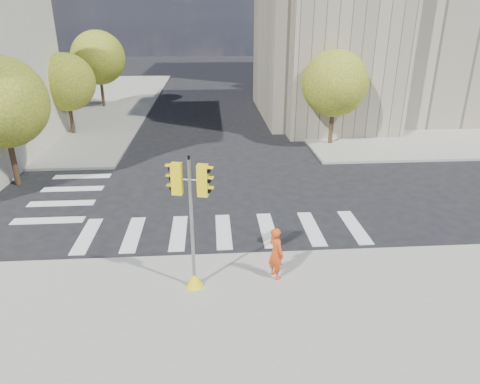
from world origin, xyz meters
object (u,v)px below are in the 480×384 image
lamp_near (327,68)px  photographer (276,253)px  traffic_signal (192,235)px  lamp_far (291,53)px

lamp_near → photographer: lamp_near is taller
lamp_near → traffic_signal: size_ratio=1.88×
lamp_near → lamp_far: same height
lamp_far → photographer: lamp_far is taller
lamp_near → photographer: size_ratio=4.60×
lamp_near → traffic_signal: bearing=-114.7°
lamp_far → photographer: bearing=-101.0°
traffic_signal → photographer: 2.80m
lamp_near → lamp_far: (0.00, 14.00, 0.00)m
traffic_signal → photographer: traffic_signal is taller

